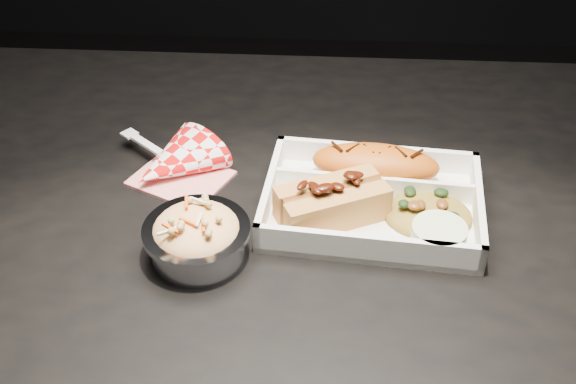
# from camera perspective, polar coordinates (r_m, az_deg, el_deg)

# --- Properties ---
(dining_table) EXTENTS (1.20, 0.80, 0.75)m
(dining_table) POSITION_cam_1_polar(r_m,az_deg,el_deg) (0.91, 3.03, -6.13)
(dining_table) COLOR black
(dining_table) RESTS_ON ground
(food_tray) EXTENTS (0.26, 0.20, 0.04)m
(food_tray) POSITION_cam_1_polar(r_m,az_deg,el_deg) (0.85, 6.63, -1.00)
(food_tray) COLOR white
(food_tray) RESTS_ON dining_table
(fried_pastry) EXTENTS (0.16, 0.08, 0.05)m
(fried_pastry) POSITION_cam_1_polar(r_m,az_deg,el_deg) (0.89, 6.93, 2.23)
(fried_pastry) COLOR #C05613
(fried_pastry) RESTS_ON food_tray
(hotdog) EXTENTS (0.14, 0.11, 0.06)m
(hotdog) POSITION_cam_1_polar(r_m,az_deg,el_deg) (0.82, 3.51, -0.63)
(hotdog) COLOR #C18441
(hotdog) RESTS_ON food_tray
(fried_rice_mound) EXTENTS (0.11, 0.09, 0.03)m
(fried_rice_mound) POSITION_cam_1_polar(r_m,az_deg,el_deg) (0.84, 11.07, -1.20)
(fried_rice_mound) COLOR olive
(fried_rice_mound) RESTS_ON food_tray
(cupcake_liner) EXTENTS (0.06, 0.06, 0.03)m
(cupcake_liner) POSITION_cam_1_polar(r_m,az_deg,el_deg) (0.80, 11.79, -3.55)
(cupcake_liner) COLOR beige
(cupcake_liner) RESTS_ON food_tray
(foil_coleslaw_cup) EXTENTS (0.12, 0.12, 0.07)m
(foil_coleslaw_cup) POSITION_cam_1_polar(r_m,az_deg,el_deg) (0.78, -7.22, -3.39)
(foil_coleslaw_cup) COLOR silver
(foil_coleslaw_cup) RESTS_ON dining_table
(napkin_fork) EXTENTS (0.16, 0.15, 0.10)m
(napkin_fork) POSITION_cam_1_polar(r_m,az_deg,el_deg) (0.91, -9.04, 2.23)
(napkin_fork) COLOR red
(napkin_fork) RESTS_ON dining_table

